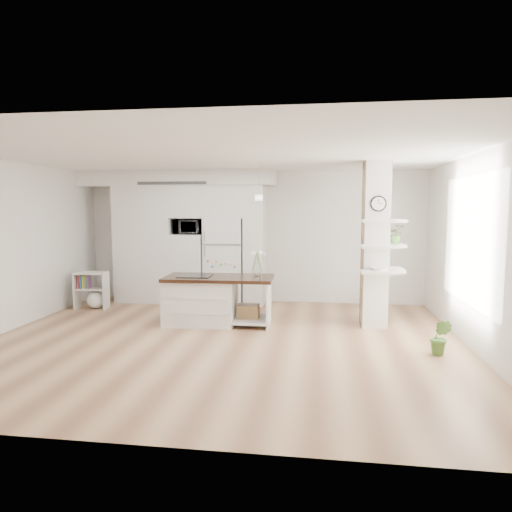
% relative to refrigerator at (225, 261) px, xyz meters
% --- Properties ---
extents(floor, '(7.00, 6.00, 0.01)m').
position_rel_refrigerator_xyz_m(floor, '(0.53, -2.68, -0.88)').
color(floor, tan).
rests_on(floor, ground).
extents(room, '(7.04, 6.04, 2.72)m').
position_rel_refrigerator_xyz_m(room, '(0.53, -2.68, 0.98)').
color(room, white).
rests_on(room, ground).
extents(cabinet_wall, '(4.00, 0.71, 2.70)m').
position_rel_refrigerator_xyz_m(cabinet_wall, '(-0.92, -0.01, 0.63)').
color(cabinet_wall, white).
rests_on(cabinet_wall, floor).
extents(refrigerator, '(0.78, 0.69, 1.75)m').
position_rel_refrigerator_xyz_m(refrigerator, '(0.00, 0.00, 0.00)').
color(refrigerator, white).
rests_on(refrigerator, floor).
extents(column, '(0.69, 0.90, 2.70)m').
position_rel_refrigerator_xyz_m(column, '(2.90, -1.55, 0.48)').
color(column, silver).
rests_on(column, floor).
extents(window, '(0.00, 2.40, 2.40)m').
position_rel_refrigerator_xyz_m(window, '(4.00, -2.38, 0.62)').
color(window, white).
rests_on(window, room).
extents(pendant_light, '(0.12, 0.12, 0.10)m').
position_rel_refrigerator_xyz_m(pendant_light, '(2.23, -2.53, 1.24)').
color(pendant_light, white).
rests_on(pendant_light, room).
extents(kitchen_island, '(1.83, 0.92, 1.38)m').
position_rel_refrigerator_xyz_m(kitchen_island, '(0.05, -1.70, -0.45)').
color(kitchen_island, white).
rests_on(kitchen_island, floor).
extents(bookshelf, '(0.64, 0.42, 0.71)m').
position_rel_refrigerator_xyz_m(bookshelf, '(-2.45, -0.86, -0.56)').
color(bookshelf, white).
rests_on(bookshelf, floor).
extents(floor_plant_a, '(0.34, 0.31, 0.49)m').
position_rel_refrigerator_xyz_m(floor_plant_a, '(3.52, -2.92, -0.63)').
color(floor_plant_a, '#4C8234').
rests_on(floor_plant_a, floor).
extents(floor_plant_b, '(0.27, 0.27, 0.42)m').
position_rel_refrigerator_xyz_m(floor_plant_b, '(2.87, -0.18, -0.66)').
color(floor_plant_b, '#4C8234').
rests_on(floor_plant_b, floor).
extents(microwave, '(0.54, 0.37, 0.30)m').
position_rel_refrigerator_xyz_m(microwave, '(-0.75, -0.06, 0.69)').
color(microwave, '#2D2D2D').
rests_on(microwave, cabinet_wall).
extents(shelf_plant, '(0.27, 0.23, 0.30)m').
position_rel_refrigerator_xyz_m(shelf_plant, '(3.15, -1.38, 0.65)').
color(shelf_plant, '#4C8234').
rests_on(shelf_plant, column).
extents(decor_bowl, '(0.22, 0.22, 0.05)m').
position_rel_refrigerator_xyz_m(decor_bowl, '(2.82, -1.78, 0.13)').
color(decor_bowl, white).
rests_on(decor_bowl, column).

